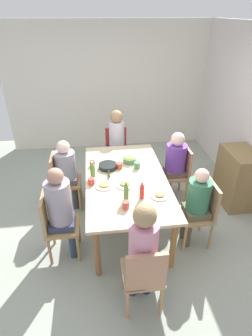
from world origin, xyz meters
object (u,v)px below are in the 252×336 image
object	(u,v)px
person_2	(143,249)
cup_5	(92,163)
person_4	(175,160)
bottle_0	(93,170)
cup_1	(137,165)
plate_2	(159,195)
plate_1	(104,185)
serving_pan	(108,166)
dining_table	(126,182)
chair_4	(179,171)
chair_5	(55,222)
plate_0	(125,184)
cup_0	(142,208)
cup_3	(91,181)
chair_2	(144,275)
chair_1	(62,179)
cup_2	(126,205)
person_0	(197,201)
person_3	(117,139)
cup_4	(119,166)
bowl_0	(129,159)
person_5	(61,207)
bottle_1	(126,192)
person_1	(67,168)
side_cabinet	(237,177)
chair_0	(202,210)
bottle_2	(142,191)
chair_3	(117,150)

from	to	relation	value
person_2	cup_5	size ratio (longest dim) A/B	11.85
person_4	bottle_0	xyz separation A→B (m)	(0.40, -1.27, 0.16)
cup_1	cup_5	size ratio (longest dim) A/B	1.11
plate_2	bottle_0	distance (m)	0.97
plate_1	serving_pan	size ratio (longest dim) A/B	0.53
dining_table	chair_4	distance (m)	1.06
person_4	cup_5	bearing A→B (deg)	-84.81
chair_5	plate_0	world-z (taller)	chair_5
person_2	cup_0	xyz separation A→B (m)	(-0.55, 0.09, 0.05)
chair_4	plate_2	size ratio (longest dim) A/B	4.01
cup_3	chair_2	bearing A→B (deg)	20.13
plate_2	chair_1	bearing A→B (deg)	-127.17
cup_2	cup_3	size ratio (longest dim) A/B	0.95
person_0	cup_3	world-z (taller)	person_0
person_3	cup_5	xyz separation A→B (m)	(0.90, -0.45, 0.05)
plate_2	cup_5	size ratio (longest dim) A/B	2.05
cup_4	cup_3	bearing A→B (deg)	-47.60
person_4	bottle_0	bearing A→B (deg)	-72.36
dining_table	chair_2	xyz separation A→B (m)	(1.37, 0.00, -0.18)
person_2	cup_4	distance (m)	1.55
chair_1	bowl_0	bearing A→B (deg)	85.75
chair_1	plate_2	bearing A→B (deg)	52.83
dining_table	person_5	distance (m)	0.97
person_2	cup_3	xyz separation A→B (m)	(-1.18, -0.47, 0.04)
bottle_1	cup_2	bearing A→B (deg)	-8.67
plate_1	cup_2	size ratio (longest dim) A/B	2.06
chair_5	person_5	world-z (taller)	person_5
person_1	side_cabinet	bearing A→B (deg)	85.34
chair_0	plate_2	bearing A→B (deg)	-92.67
person_5	chair_0	bearing A→B (deg)	90.00
plate_2	cup_3	bearing A→B (deg)	-114.23
cup_1	bottle_2	distance (m)	0.72
chair_4	chair_3	bearing A→B (deg)	-133.53
bottle_1	person_3	bearing A→B (deg)	178.02
bowl_0	cup_3	distance (m)	0.77
chair_0	cup_0	distance (m)	0.91
plate_2	bottle_2	bearing A→B (deg)	-86.90
person_3	serving_pan	world-z (taller)	person_3
person_1	cup_1	size ratio (longest dim) A/B	9.34
bottle_0	plate_0	bearing A→B (deg)	56.58
chair_1	cup_5	distance (m)	0.57
person_1	plate_1	world-z (taller)	person_1
plate_0	cup_0	size ratio (longest dim) A/B	2.10
person_1	cup_5	bearing A→B (deg)	73.15
person_5	cup_1	distance (m)	1.26
person_1	plate_2	distance (m)	1.53
chair_1	cup_2	size ratio (longest dim) A/B	7.92
cup_4	person_2	bearing A→B (deg)	2.41
chair_3	cup_5	size ratio (longest dim) A/B	8.23
person_0	chair_3	distance (m)	2.05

